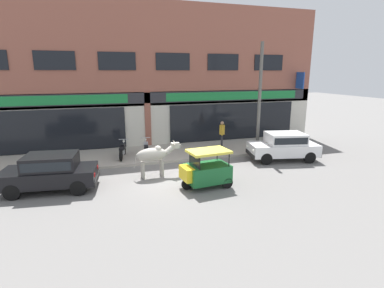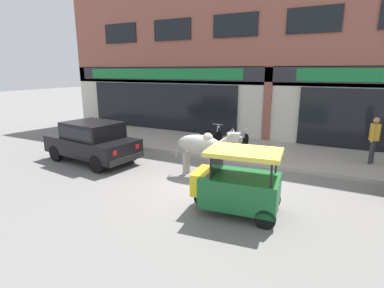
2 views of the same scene
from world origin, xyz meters
name	(u,v)px [view 1 (image 1 of 2)]	position (x,y,z in m)	size (l,w,h in m)	color
ground_plane	(171,178)	(0.00, 0.00, 0.00)	(90.00, 90.00, 0.00)	slate
sidewalk	(154,154)	(0.00, 4.05, 0.06)	(19.00, 3.69, 0.13)	#A8A093
shop_building	(146,80)	(0.01, 6.15, 4.08)	(23.00, 1.40, 8.60)	#8E5142
cow	(154,155)	(-0.63, 0.46, 1.01)	(2.15, 0.61, 1.61)	#9E998E
car_0	(284,145)	(6.37, 0.98, 0.81)	(3.81, 2.25, 1.46)	black
car_1	(50,171)	(-4.80, 0.06, 0.81)	(3.74, 2.00, 1.46)	black
auto_rickshaw	(206,171)	(1.14, -1.37, 0.66)	(2.05, 1.34, 1.52)	black
motorcycle_0	(122,150)	(-1.77, 3.53, 0.51)	(0.66, 1.79, 0.88)	black
motorcycle_1	(146,149)	(-0.52, 3.56, 0.51)	(0.55, 1.81, 0.88)	black
pedestrian	(222,132)	(4.09, 3.94, 1.11)	(0.32, 0.47, 1.60)	#2D2D33
utility_pole	(260,99)	(5.66, 2.50, 3.13)	(0.18, 0.18, 6.00)	#595651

